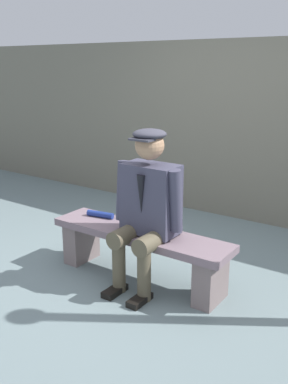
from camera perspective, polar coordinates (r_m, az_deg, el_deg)
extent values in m
plane|color=slate|center=(3.89, -0.55, -11.22)|extent=(30.00, 30.00, 0.00)
cube|color=slate|center=(3.72, -0.57, -5.54)|extent=(1.64, 0.39, 0.06)
cube|color=slate|center=(3.50, 8.71, -11.24)|extent=(0.16, 0.33, 0.38)
cube|color=slate|center=(4.21, -8.16, -6.35)|extent=(0.16, 0.33, 0.38)
cube|color=#3E3D51|center=(3.55, 0.89, -0.89)|extent=(0.45, 0.26, 0.58)
cylinder|color=#1E2338|center=(3.48, 0.91, 3.17)|extent=(0.25, 0.25, 0.06)
cone|color=black|center=(3.42, -0.38, -0.33)|extent=(0.07, 0.07, 0.32)
sphere|color=tan|center=(3.43, 0.74, 6.15)|extent=(0.23, 0.23, 0.23)
ellipsoid|color=#373742|center=(3.41, 0.74, 7.59)|extent=(0.27, 0.27, 0.08)
cube|color=#373742|center=(3.33, -0.28, 6.88)|extent=(0.19, 0.11, 0.02)
cylinder|color=brown|center=(3.47, 1.31, -6.34)|extent=(0.15, 0.41, 0.15)
cylinder|color=brown|center=(3.47, 0.01, -10.59)|extent=(0.11, 0.11, 0.46)
cube|color=black|center=(3.52, -0.57, -13.94)|extent=(0.10, 0.24, 0.05)
cylinder|color=#3E3D51|center=(3.37, 4.14, -1.18)|extent=(0.11, 0.15, 0.51)
cylinder|color=brown|center=(3.61, -2.01, -5.47)|extent=(0.15, 0.41, 0.15)
cylinder|color=brown|center=(3.60, -3.30, -9.54)|extent=(0.11, 0.11, 0.46)
cube|color=black|center=(3.66, -3.85, -12.78)|extent=(0.10, 0.24, 0.05)
cylinder|color=#3E3D51|center=(3.65, -2.81, 0.20)|extent=(0.10, 0.14, 0.51)
cylinder|color=navy|center=(4.04, -5.74, -2.93)|extent=(0.27, 0.10, 0.06)
cube|color=#6C695B|center=(5.34, 12.55, 7.77)|extent=(12.00, 0.24, 2.09)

